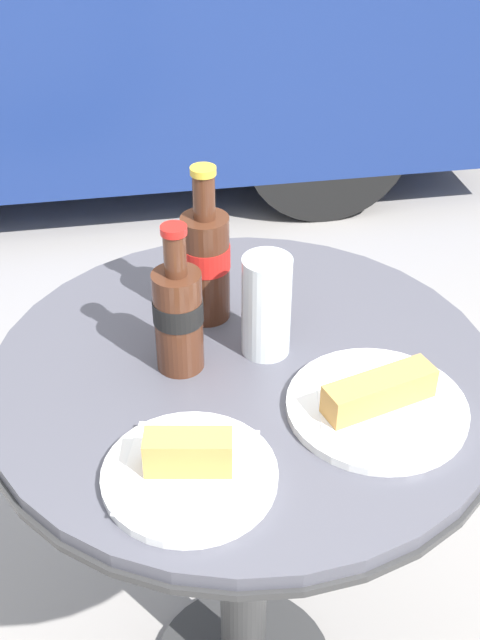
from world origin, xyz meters
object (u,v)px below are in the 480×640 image
Objects in this scene: bistro_table at (244,452)px; drinking_glass at (266,310)px; lunch_plate_far at (377,403)px; cola_bottle_right at (206,261)px; cola_bottle_left at (178,314)px; lunch_plate_near at (189,469)px.

drinking_glass is at bearing 38.39° from bistro_table.
drinking_glass is at bearing 127.27° from lunch_plate_far.
cola_bottle_right is at bearing 124.93° from drinking_glass.
cola_bottle_left is 0.93× the size of lunch_plate_far.
drinking_glass reaches higher than lunch_plate_near.
cola_bottle_right is at bearing 65.19° from cola_bottle_left.
cola_bottle_right is (0.05, 0.11, 0.01)m from cola_bottle_left.
lunch_plate_far is (0.15, -0.12, 0.18)m from bistro_table.
cola_bottle_right reaches higher than lunch_plate_near.
cola_bottle_left reaches higher than drinking_glass.
cola_bottle_left is at bearing -114.81° from cola_bottle_right.
cola_bottle_right is at bearing 78.61° from lunch_plate_near.
drinking_glass is at bearing 6.52° from cola_bottle_left.
lunch_plate_far is (0.25, 0.07, -0.00)m from lunch_plate_near.
cola_bottle_left is at bearing -173.48° from drinking_glass.
bistro_table is 3.24× the size of lunch_plate_far.
cola_bottle_left is at bearing 86.42° from lunch_plate_near.
drinking_glass is at bearing 59.19° from lunch_plate_near.
bistro_table is 0.24m from drinking_glass.
drinking_glass is (0.04, 0.03, 0.24)m from bistro_table.
cola_bottle_right reaches higher than cola_bottle_left.
lunch_plate_far is (0.24, -0.14, -0.07)m from cola_bottle_left.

